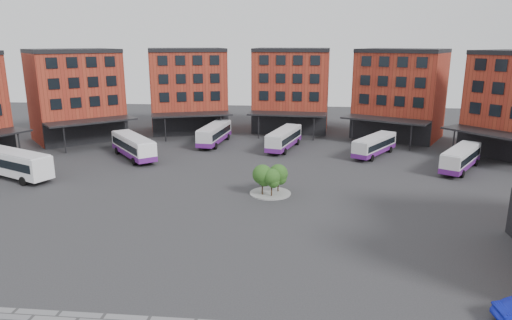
# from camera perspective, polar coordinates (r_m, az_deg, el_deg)

# --- Properties ---
(ground) EXTENTS (160.00, 160.00, 0.00)m
(ground) POSITION_cam_1_polar(r_m,az_deg,el_deg) (37.94, -2.53, -10.01)
(ground) COLOR #28282B
(ground) RESTS_ON ground
(main_building) EXTENTS (94.14, 42.48, 14.60)m
(main_building) POSITION_cam_1_polar(r_m,az_deg,el_deg) (73.52, -2.07, 7.95)
(main_building) COLOR maroon
(main_building) RESTS_ON ground
(tree_island) EXTENTS (4.40, 4.40, 3.36)m
(tree_island) POSITION_cam_1_polar(r_m,az_deg,el_deg) (47.99, 1.88, -2.17)
(tree_island) COLOR gray
(tree_island) RESTS_ON ground
(bus_a) EXTENTS (11.67, 7.39, 3.30)m
(bus_a) POSITION_cam_1_polar(r_m,az_deg,el_deg) (61.07, -28.11, -0.22)
(bus_a) COLOR white
(bus_a) RESTS_ON ground
(bus_b) EXTENTS (9.08, 10.29, 3.15)m
(bus_b) POSITION_cam_1_polar(r_m,az_deg,el_deg) (65.32, -15.09, 1.68)
(bus_b) COLOR white
(bus_b) RESTS_ON ground
(bus_c) EXTENTS (3.74, 11.12, 3.07)m
(bus_c) POSITION_cam_1_polar(r_m,az_deg,el_deg) (72.20, -5.22, 3.30)
(bus_c) COLOR silver
(bus_c) RESTS_ON ground
(bus_d) EXTENTS (5.15, 10.94, 3.00)m
(bus_d) POSITION_cam_1_polar(r_m,az_deg,el_deg) (68.63, 3.52, 2.70)
(bus_d) COLOR silver
(bus_d) RESTS_ON ground
(bus_e) EXTENTS (7.32, 9.71, 2.82)m
(bus_e) POSITION_cam_1_polar(r_m,az_deg,el_deg) (66.69, 14.60, 1.81)
(bus_e) COLOR silver
(bus_e) RESTS_ON ground
(bus_f) EXTENTS (7.48, 10.00, 2.90)m
(bus_f) POSITION_cam_1_polar(r_m,az_deg,el_deg) (62.75, 24.22, 0.22)
(bus_f) COLOR white
(bus_f) RESTS_ON ground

